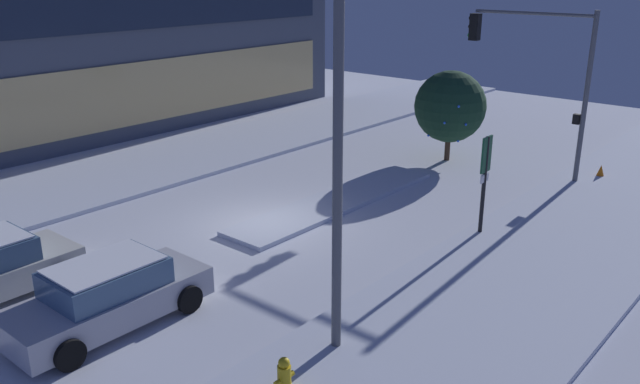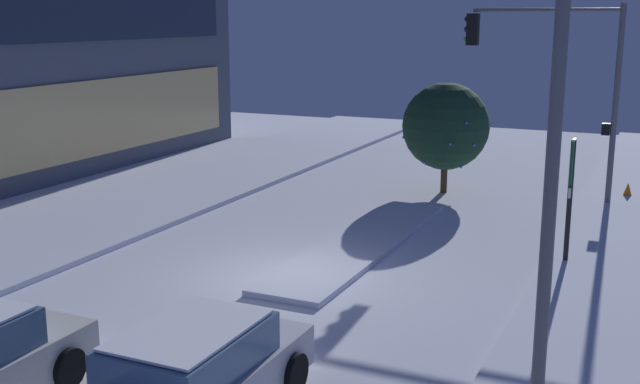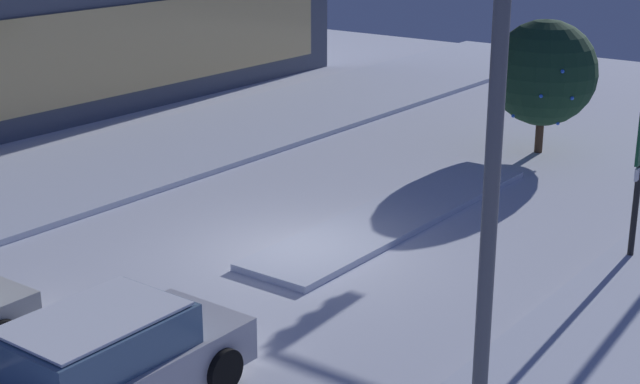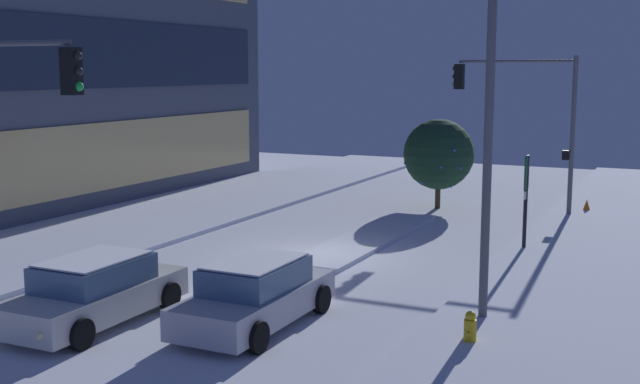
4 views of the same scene
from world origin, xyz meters
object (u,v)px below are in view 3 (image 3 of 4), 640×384
object	(u,v)px
street_lamp_arched	(451,48)
parking_info_sign	(640,166)
decorated_tree_median	(544,73)
car_near	(98,368)

from	to	relation	value
street_lamp_arched	parking_info_sign	size ratio (longest dim) A/B	2.61
street_lamp_arched	decorated_tree_median	world-z (taller)	street_lamp_arched
parking_info_sign	decorated_tree_median	size ratio (longest dim) A/B	0.82
car_near	street_lamp_arched	world-z (taller)	street_lamp_arched
car_near	street_lamp_arched	size ratio (longest dim) A/B	0.58
parking_info_sign	decorated_tree_median	bearing A→B (deg)	-55.00
street_lamp_arched	decorated_tree_median	xyz separation A→B (m)	(13.82, 4.75, -2.88)
car_near	decorated_tree_median	bearing A→B (deg)	3.14
street_lamp_arched	parking_info_sign	xyz separation A→B (m)	(7.41, -0.07, -3.17)
car_near	parking_info_sign	distance (m)	10.73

